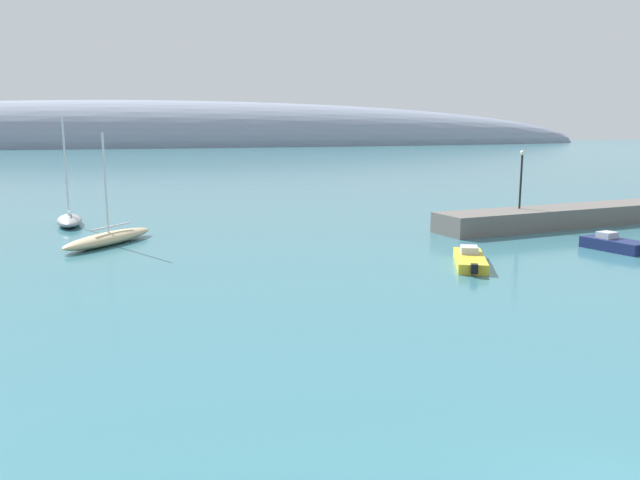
% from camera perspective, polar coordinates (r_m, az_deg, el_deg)
% --- Properties ---
extents(breakwater_rocks, '(26.30, 6.67, 1.52)m').
position_cam_1_polar(breakwater_rocks, '(54.46, 22.52, 2.10)').
color(breakwater_rocks, '#66605B').
rests_on(breakwater_rocks, ground).
extents(distant_ridge, '(390.75, 58.09, 35.92)m').
position_cam_1_polar(distant_ridge, '(263.49, -13.86, 8.31)').
color(distant_ridge, gray).
rests_on(distant_ridge, ground).
extents(sailboat_grey_mid_mooring, '(2.23, 5.87, 8.57)m').
position_cam_1_polar(sailboat_grey_mid_mooring, '(53.76, -21.83, 1.76)').
color(sailboat_grey_mid_mooring, gray).
rests_on(sailboat_grey_mid_mooring, water).
extents(sailboat_sand_outer_mooring, '(6.63, 7.39, 7.40)m').
position_cam_1_polar(sailboat_sand_outer_mooring, '(44.16, -18.66, 0.19)').
color(sailboat_sand_outer_mooring, '#C6B284').
rests_on(sailboat_sand_outer_mooring, water).
extents(motorboat_navy_foreground, '(2.70, 4.51, 1.11)m').
position_cam_1_polar(motorboat_navy_foreground, '(44.08, 25.22, -0.34)').
color(motorboat_navy_foreground, navy).
rests_on(motorboat_navy_foreground, water).
extents(motorboat_yellow_alongside_breakwater, '(3.64, 5.36, 0.96)m').
position_cam_1_polar(motorboat_yellow_alongside_breakwater, '(36.63, 13.47, -1.74)').
color(motorboat_yellow_alongside_breakwater, yellow).
rests_on(motorboat_yellow_alongside_breakwater, water).
extents(harbor_lamp_post, '(0.36, 0.36, 4.46)m').
position_cam_1_polar(harbor_lamp_post, '(50.61, 17.84, 5.81)').
color(harbor_lamp_post, black).
rests_on(harbor_lamp_post, breakwater_rocks).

